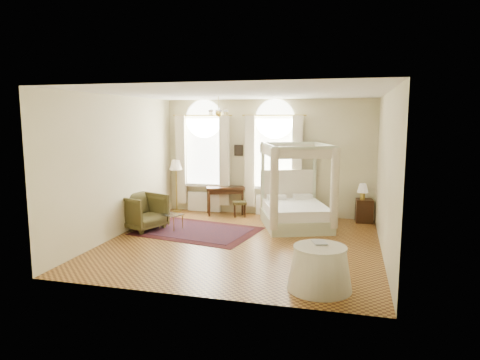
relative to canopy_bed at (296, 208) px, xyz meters
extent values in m
plane|color=#AB7631|center=(-0.98, -1.75, -0.49)|extent=(6.00, 6.00, 0.00)
plane|color=beige|center=(-0.98, 1.25, 1.16)|extent=(6.00, 0.00, 6.00)
plane|color=beige|center=(-0.98, -4.75, 1.16)|extent=(6.00, 0.00, 6.00)
plane|color=beige|center=(-3.98, -1.75, 1.16)|extent=(0.00, 6.00, 6.00)
plane|color=beige|center=(2.02, -1.75, 1.16)|extent=(0.00, 6.00, 6.00)
plane|color=white|center=(-0.98, -1.75, 2.81)|extent=(6.00, 6.00, 0.00)
cube|color=white|center=(-2.88, 1.22, 1.31)|extent=(1.10, 0.04, 1.90)
cylinder|color=white|center=(-2.88, 1.22, 2.26)|extent=(1.10, 0.04, 1.10)
cube|color=white|center=(-2.88, 1.13, 0.32)|extent=(1.32, 0.24, 0.08)
cube|color=beige|center=(-3.55, 1.05, 1.06)|extent=(0.28, 0.14, 2.60)
cube|color=beige|center=(-2.21, 1.05, 1.06)|extent=(0.28, 0.14, 2.60)
cube|color=white|center=(-2.88, 1.15, -0.19)|extent=(1.00, 0.12, 0.58)
cube|color=white|center=(-0.78, 1.22, 1.31)|extent=(1.10, 0.04, 1.90)
cylinder|color=white|center=(-0.78, 1.22, 2.26)|extent=(1.10, 0.04, 1.10)
cube|color=white|center=(-0.78, 1.13, 0.32)|extent=(1.32, 0.24, 0.08)
cube|color=beige|center=(-1.45, 1.05, 1.06)|extent=(0.28, 0.14, 2.60)
cube|color=beige|center=(-0.11, 1.05, 1.06)|extent=(0.28, 0.14, 2.60)
cube|color=white|center=(-0.78, 1.15, -0.19)|extent=(1.00, 0.12, 0.58)
cylinder|color=#AE933A|center=(-1.88, -0.55, 2.61)|extent=(0.02, 0.02, 0.40)
sphere|color=#AE933A|center=(-1.88, -0.55, 2.39)|extent=(0.16, 0.16, 0.16)
sphere|color=beige|center=(-1.66, -0.55, 2.46)|extent=(0.07, 0.07, 0.07)
sphere|color=beige|center=(-1.77, -0.36, 2.46)|extent=(0.07, 0.07, 0.07)
sphere|color=beige|center=(-1.99, -0.36, 2.46)|extent=(0.07, 0.07, 0.07)
sphere|color=beige|center=(-2.10, -0.55, 2.46)|extent=(0.07, 0.07, 0.07)
sphere|color=beige|center=(-1.99, -0.74, 2.46)|extent=(0.07, 0.07, 0.07)
sphere|color=beige|center=(-1.77, -0.74, 2.46)|extent=(0.07, 0.07, 0.07)
cube|color=black|center=(-1.83, 1.22, 1.36)|extent=(0.26, 0.03, 0.32)
cube|color=black|center=(0.47, 1.22, 1.46)|extent=(0.22, 0.03, 0.26)
cube|color=beige|center=(0.00, 0.01, -0.32)|extent=(2.11, 2.33, 0.33)
cube|color=white|center=(0.00, 0.01, -0.03)|extent=(1.99, 2.21, 0.26)
cube|color=beige|center=(-0.32, 0.88, 0.34)|extent=(1.48, 0.60, 1.09)
cube|color=beige|center=(-0.99, 0.61, 0.56)|extent=(0.11, 0.11, 2.10)
cube|color=beige|center=(0.36, 1.11, 0.56)|extent=(0.11, 0.11, 2.10)
cube|color=beige|center=(-0.37, -1.08, 0.56)|extent=(0.11, 0.11, 2.10)
cube|color=beige|center=(0.98, -0.59, 0.56)|extent=(0.11, 0.11, 2.10)
cube|color=beige|center=(-0.31, 0.86, 1.61)|extent=(1.48, 0.60, 0.07)
cube|color=beige|center=(0.30, -0.84, 1.61)|extent=(1.48, 0.60, 0.07)
cube|color=beige|center=(-0.68, -0.24, 1.61)|extent=(0.72, 1.82, 0.07)
cube|color=beige|center=(0.67, 0.26, 1.61)|extent=(0.72, 1.82, 0.07)
cube|color=beige|center=(-0.31, 0.86, 1.48)|extent=(1.52, 0.58, 0.26)
cube|color=beige|center=(0.30, -0.84, 1.48)|extent=(1.52, 0.58, 0.26)
cube|color=beige|center=(-0.68, -0.24, 1.48)|extent=(0.71, 1.86, 0.26)
cube|color=beige|center=(0.67, 0.26, 1.48)|extent=(0.71, 1.86, 0.26)
cylinder|color=beige|center=(-0.37, -1.08, 0.65)|extent=(0.20, 0.20, 1.91)
cylinder|color=beige|center=(0.98, -0.59, 0.65)|extent=(0.20, 0.20, 1.91)
cube|color=#381B0F|center=(1.72, 0.95, -0.17)|extent=(0.47, 0.44, 0.63)
cylinder|color=#AE933A|center=(1.66, 0.88, 0.25)|extent=(0.13, 0.13, 0.21)
cone|color=beige|center=(1.66, 0.88, 0.46)|extent=(0.29, 0.29, 0.23)
cube|color=#381B0F|center=(-2.17, 0.95, 0.30)|extent=(1.22, 0.95, 0.07)
cube|color=#381B0F|center=(-2.17, 0.95, 0.20)|extent=(1.08, 0.81, 0.11)
cylinder|color=#381B0F|center=(-2.70, 0.96, -0.11)|extent=(0.05, 0.05, 0.76)
cylinder|color=#381B0F|center=(-1.82, 1.34, -0.11)|extent=(0.05, 0.05, 0.76)
cylinder|color=#381B0F|center=(-2.52, 0.56, -0.11)|extent=(0.05, 0.05, 0.76)
cylinder|color=#381B0F|center=(-1.65, 0.94, -0.11)|extent=(0.05, 0.05, 0.76)
imported|color=black|center=(-1.91, 0.93, 0.34)|extent=(0.31, 0.22, 0.02)
cube|color=#413A1C|center=(-1.69, 0.78, -0.08)|extent=(0.48, 0.48, 0.08)
cylinder|color=#381B0F|center=(-1.78, 0.60, -0.30)|extent=(0.04, 0.04, 0.36)
cylinder|color=#381B0F|center=(-1.51, 0.69, -0.30)|extent=(0.04, 0.04, 0.36)
cylinder|color=#381B0F|center=(-1.87, 0.87, -0.30)|extent=(0.04, 0.04, 0.36)
cylinder|color=#381B0F|center=(-1.60, 0.96, -0.30)|extent=(0.04, 0.04, 0.36)
imported|color=#463E1E|center=(-3.68, -1.21, -0.04)|extent=(1.26, 1.24, 0.89)
cube|color=silver|center=(-3.01, -1.00, -0.11)|extent=(0.66, 0.56, 0.02)
cylinder|color=#AE933A|center=(-3.30, -1.07, -0.30)|extent=(0.02, 0.02, 0.37)
cylinder|color=#AE933A|center=(-2.84, -1.24, -0.30)|extent=(0.02, 0.02, 0.37)
cylinder|color=#AE933A|center=(-3.19, -0.77, -0.30)|extent=(0.02, 0.02, 0.37)
cylinder|color=#AE933A|center=(-2.73, -0.94, -0.30)|extent=(0.02, 0.02, 0.37)
cylinder|color=#AE933A|center=(-3.68, 0.95, -0.47)|extent=(0.27, 0.27, 0.03)
cylinder|color=#AE933A|center=(-3.68, 0.95, 0.19)|extent=(0.04, 0.04, 1.36)
cone|color=beige|center=(-3.68, 0.95, 0.92)|extent=(0.40, 0.40, 0.29)
cube|color=#410F12|center=(-2.28, -1.05, -0.48)|extent=(3.14, 2.50, 0.01)
cube|color=black|center=(-2.28, -1.05, -0.48)|extent=(2.63, 1.99, 0.01)
cone|color=white|center=(0.89, -3.95, -0.14)|extent=(1.06, 1.06, 0.68)
cylinder|color=white|center=(0.89, -3.95, 0.22)|extent=(0.87, 0.87, 0.04)
imported|color=black|center=(0.76, -3.82, 0.25)|extent=(0.30, 0.35, 0.03)
camera|label=1|loc=(1.32, -10.74, 2.29)|focal=32.00mm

